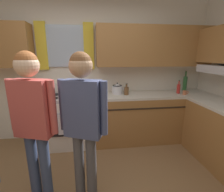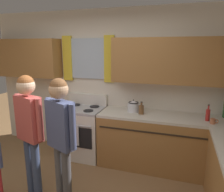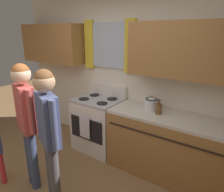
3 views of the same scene
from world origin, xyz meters
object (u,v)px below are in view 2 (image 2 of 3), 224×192
Objects in this scene: bottle_sauce_red at (208,115)px; stovetop_kettle at (133,106)px; adult_in_plaid at (61,129)px; stove_oven at (83,131)px; adult_holding_child at (29,123)px; bottle_squat_brown at (141,109)px; cup_terracotta at (213,121)px.

stovetop_kettle is (-1.13, 0.12, 0.00)m from bottle_sauce_red.
adult_in_plaid is (-1.69, -1.24, 0.03)m from bottle_sauce_red.
stovetop_kettle reaches higher than stove_oven.
bottle_sauce_red is at bearing -5.87° from stovetop_kettle.
stove_oven is at bearing 105.50° from adult_in_plaid.
bottle_squat_brown is at bearing 45.01° from adult_holding_child.
bottle_sauce_red is 1.20× the size of bottle_squat_brown.
bottle_sauce_red is at bearing 117.81° from cup_terracotta.
bottle_squat_brown is at bearing 179.14° from bottle_sauce_red.
bottle_squat_brown is 0.75× the size of stovetop_kettle.
bottle_sauce_red is at bearing -1.29° from stove_oven.
cup_terracotta is at bearing -62.19° from bottle_sauce_red.
adult_holding_child is 0.49m from adult_in_plaid.
bottle_squat_brown is 0.13× the size of adult_holding_child.
adult_holding_child is (-1.05, -1.30, 0.03)m from stovetop_kettle.
adult_in_plaid is at bearing -119.51° from bottle_squat_brown.
cup_terracotta is at bearing 25.35° from adult_holding_child.
stovetop_kettle is at bearing 145.82° from bottle_squat_brown.
bottle_sauce_red reaches higher than bottle_squat_brown.
bottle_sauce_red is 0.98m from bottle_squat_brown.
stove_oven is 1.06m from stovetop_kettle.
adult_holding_child is at bearing -154.65° from cup_terracotta.
stovetop_kettle is 1.67m from adult_holding_child.
stove_oven is 1.36m from adult_holding_child.
stove_oven is 1.45m from adult_in_plaid.
stove_oven is at bearing 178.32° from bottle_squat_brown.
stovetop_kettle reaches higher than cup_terracotta.
stove_oven is 4.02× the size of stovetop_kettle.
adult_in_plaid is (0.49, -0.06, -0.00)m from adult_holding_child.
stove_oven is at bearing -175.61° from stovetop_kettle.
bottle_squat_brown is 1.06m from cup_terracotta.
adult_in_plaid is at bearing -143.78° from bottle_sauce_red.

